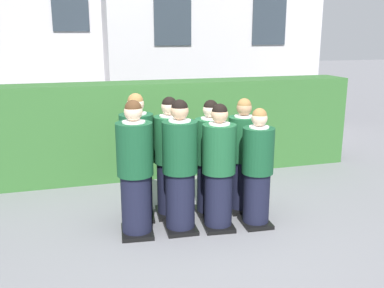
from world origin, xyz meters
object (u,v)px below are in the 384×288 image
student_front_row_2 (219,170)px  student_rear_row_3 (243,158)px  student_front_row_0 (135,172)px  student_rear_row_0 (137,160)px  student_rear_row_2 (210,161)px  student_rear_row_1 (170,160)px  student_front_row_3 (257,171)px  student_front_row_1 (180,170)px

student_front_row_2 → student_rear_row_3: student_front_row_2 is taller
student_front_row_0 → student_rear_row_0: 0.49m
student_front_row_0 → student_rear_row_2: 1.12m
student_front_row_2 → student_rear_row_1: student_rear_row_1 is taller
student_front_row_3 → student_rear_row_3: (0.01, 0.50, 0.02)m
student_front_row_1 → student_rear_row_1: (-0.01, 0.49, -0.02)m
student_front_row_1 → student_rear_row_3: 1.06m
student_rear_row_1 → student_rear_row_2: 0.54m
student_rear_row_2 → student_rear_row_3: bearing=0.1°
student_front_row_1 → student_rear_row_3: size_ratio=1.05×
student_front_row_0 → student_rear_row_0: bearing=78.0°
student_front_row_0 → student_front_row_3: student_front_row_0 is taller
student_rear_row_1 → student_rear_row_3: (0.99, -0.11, -0.02)m
student_front_row_0 → student_rear_row_3: (1.53, 0.35, -0.05)m
student_front_row_2 → student_rear_row_1: (-0.49, 0.56, 0.01)m
student_rear_row_0 → student_front_row_1: bearing=-48.9°
student_front_row_3 → student_rear_row_3: bearing=89.0°
student_front_row_0 → student_front_row_2: size_ratio=1.05×
student_rear_row_2 → student_rear_row_0: bearing=172.2°
student_front_row_3 → student_rear_row_1: bearing=147.9°
student_front_row_0 → student_front_row_1: (0.54, -0.03, -0.01)m
student_front_row_2 → student_front_row_3: 0.50m
student_front_row_0 → student_rear_row_2: student_front_row_0 is taller
student_front_row_0 → student_rear_row_2: (1.06, 0.35, -0.05)m
student_rear_row_0 → student_front_row_3: bearing=-24.0°
student_rear_row_2 → student_front_row_3: bearing=-47.4°
student_front_row_3 → student_rear_row_2: student_rear_row_2 is taller
student_rear_row_0 → student_rear_row_1: (0.43, -0.02, -0.03)m
student_front_row_0 → student_rear_row_3: 1.57m
student_rear_row_1 → student_rear_row_3: student_rear_row_1 is taller
student_front_row_0 → student_rear_row_3: student_front_row_0 is taller
student_front_row_1 → student_rear_row_2: size_ratio=1.05×
student_front_row_1 → student_rear_row_1: size_ratio=1.02×
student_front_row_2 → student_rear_row_0: (-0.92, 0.58, 0.04)m
student_rear_row_0 → student_rear_row_3: 1.43m
student_rear_row_0 → student_front_row_2: bearing=-32.1°
student_front_row_2 → student_front_row_1: bearing=171.7°
student_rear_row_0 → student_rear_row_2: 0.97m
student_front_row_3 → student_rear_row_0: bearing=156.0°
student_front_row_2 → student_rear_row_2: student_front_row_2 is taller
student_front_row_0 → student_front_row_2: bearing=-5.6°
student_rear_row_1 → student_front_row_3: bearing=-32.1°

